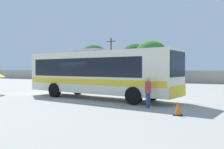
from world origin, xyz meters
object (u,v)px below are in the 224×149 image
Objects in this scene: attendant_by_bus_door at (148,91)px; parked_car_third_dark_blue at (152,78)px; roadside_tree_midleft at (136,57)px; parked_car_leftmost_white at (85,77)px; roadside_tree_left at (94,57)px; parked_car_second_black at (118,77)px; roadside_tree_midright at (151,54)px; traffic_cone_on_apron at (178,109)px; utility_pole_near at (111,58)px; coach_bus_cream_yellow at (97,72)px.

parked_car_third_dark_blue is (-7.29, 22.14, -0.11)m from attendant_by_bus_door.
parked_car_leftmost_white is at bearing -121.69° from roadside_tree_midleft.
parked_car_leftmost_white is 0.60× the size of roadside_tree_left.
roadside_tree_left is at bearing 151.00° from parked_car_third_dark_blue.
parked_car_second_black is 7.38m from roadside_tree_midright.
attendant_by_bus_door reaches higher than parked_car_leftmost_white.
roadside_tree_midright reaches higher than roadside_tree_midleft.
roadside_tree_midright is (3.84, -2.65, 0.26)m from roadside_tree_midleft.
attendant_by_bus_door is at bearing -66.29° from roadside_tree_midleft.
roadside_tree_left reaches higher than parked_car_third_dark_blue.
parked_car_third_dark_blue is 6.68× the size of traffic_cone_on_apron.
parked_car_second_black is at bearing -174.75° from parked_car_third_dark_blue.
parked_car_third_dark_blue is 11.47m from utility_pole_near.
parked_car_leftmost_white is 30.29m from traffic_cone_on_apron.
utility_pole_near is 7.81m from roadside_tree_midright.
coach_bus_cream_yellow is at bearing -53.67° from parked_car_leftmost_white.
coach_bus_cream_yellow reaches higher than traffic_cone_on_apron.
parked_car_third_dark_blue is (5.35, 0.49, -0.00)m from parked_car_second_black.
roadside_tree_left is 10.95× the size of traffic_cone_on_apron.
parked_car_third_dark_blue is 25.34m from traffic_cone_on_apron.
coach_bus_cream_yellow is at bearing 153.02° from attendant_by_bus_door.
roadside_tree_midleft reaches higher than parked_car_second_black.
roadside_tree_midleft is at bearing 58.31° from parked_car_leftmost_white.
parked_car_leftmost_white is 1.01× the size of parked_car_second_black.
utility_pole_near is at bearing 177.35° from roadside_tree_midright.
traffic_cone_on_apron is (6.52, -3.80, -1.55)m from coach_bus_cream_yellow.
traffic_cone_on_apron is at bearing -57.78° from parked_car_second_black.
roadside_tree_midleft is (-0.38, 8.02, 3.46)m from parked_car_second_black.
attendant_by_bus_door reaches higher than traffic_cone_on_apron.
roadside_tree_left reaches higher than traffic_cone_on_apron.
attendant_by_bus_door is 23.31m from parked_car_third_dark_blue.
attendant_by_bus_door reaches higher than parked_car_second_black.
roadside_tree_midright is 30.85m from traffic_cone_on_apron.
attendant_by_bus_door is at bearing -71.21° from roadside_tree_midright.
traffic_cone_on_apron is at bearing -68.68° from roadside_tree_midright.
roadside_tree_midleft is 4.67m from roadside_tree_midright.
roadside_tree_midright is (13.64, -3.75, -0.09)m from roadside_tree_left.
roadside_tree_midleft is (5.32, 8.62, 3.51)m from parked_car_leftmost_white.
roadside_tree_midleft is 10.47× the size of traffic_cone_on_apron.
roadside_tree_midright is at bearing 111.31° from parked_car_third_dark_blue.
parked_car_third_dark_blue is at bearing -52.68° from roadside_tree_midleft.
utility_pole_near is (-9.69, 5.23, 3.23)m from parked_car_third_dark_blue.
traffic_cone_on_apron is (11.11, -28.47, -4.21)m from roadside_tree_midright.
roadside_tree_left is at bearing 173.66° from roadside_tree_midleft.
roadside_tree_left is at bearing 149.98° from utility_pole_near.
roadside_tree_midright is (-9.19, 27.01, 3.60)m from attendant_by_bus_door.
attendant_by_bus_door is at bearing 142.79° from traffic_cone_on_apron.
traffic_cone_on_apron is at bearing -52.46° from roadside_tree_left.
parked_car_second_black is at bearing -41.79° from roadside_tree_left.
utility_pole_near reaches higher than traffic_cone_on_apron.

